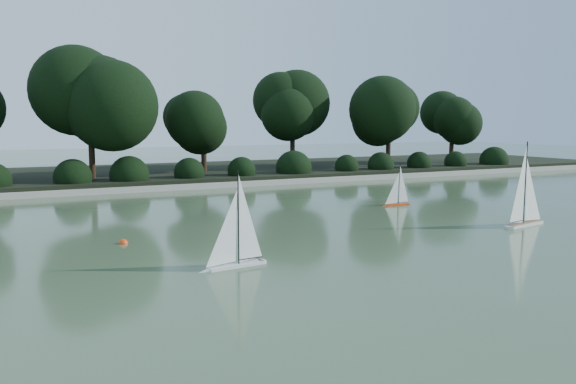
{
  "coord_description": "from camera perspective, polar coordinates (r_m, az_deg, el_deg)",
  "views": [
    {
      "loc": [
        -5.16,
        -8.69,
        2.18
      ],
      "look_at": [
        -0.07,
        1.95,
        0.7
      ],
      "focal_mm": 35.0,
      "sensor_mm": 36.0,
      "label": 1
    }
  ],
  "objects": [
    {
      "name": "sailboat_orange",
      "position": [
        14.94,
        10.85,
        -0.66
      ],
      "size": [
        0.85,
        0.17,
        1.16
      ],
      "color": "red",
      "rests_on": "ground"
    },
    {
      "name": "sailboat_white_a",
      "position": [
        8.49,
        -5.81,
        -6.08
      ],
      "size": [
        1.14,
        0.32,
        1.55
      ],
      "color": "silver",
      "rests_on": "ground"
    },
    {
      "name": "ground",
      "position": [
        10.34,
        5.03,
        -5.05
      ],
      "size": [
        80.0,
        80.0,
        0.0
      ],
      "primitive_type": "plane",
      "color": "#374D2E",
      "rests_on": "ground"
    },
    {
      "name": "far_bank",
      "position": [
        22.39,
        -12.16,
        1.79
      ],
      "size": [
        40.0,
        8.0,
        0.3
      ],
      "primitive_type": "cube",
      "color": "black",
      "rests_on": "ground"
    },
    {
      "name": "shrub_hedge",
      "position": [
        19.37,
        -10.04,
        1.92
      ],
      "size": [
        29.1,
        1.1,
        1.1
      ],
      "color": "black",
      "rests_on": "ground"
    },
    {
      "name": "sailboat_white_b",
      "position": [
        12.9,
        23.18,
        -1.85
      ],
      "size": [
        1.38,
        0.46,
        1.89
      ],
      "color": "silver",
      "rests_on": "ground"
    },
    {
      "name": "pond_coping",
      "position": [
        18.55,
        -9.27,
        0.59
      ],
      "size": [
        40.0,
        0.35,
        0.18
      ],
      "primitive_type": "cube",
      "color": "gray",
      "rests_on": "ground"
    },
    {
      "name": "race_buoy",
      "position": [
        10.57,
        -16.38,
        -5.05
      ],
      "size": [
        0.17,
        0.17,
        0.17
      ],
      "primitive_type": "sphere",
      "color": "red",
      "rests_on": "ground"
    },
    {
      "name": "tree_line",
      "position": [
        21.12,
        -8.05,
        8.33
      ],
      "size": [
        26.31,
        3.93,
        4.39
      ],
      "color": "black",
      "rests_on": "ground"
    }
  ]
}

